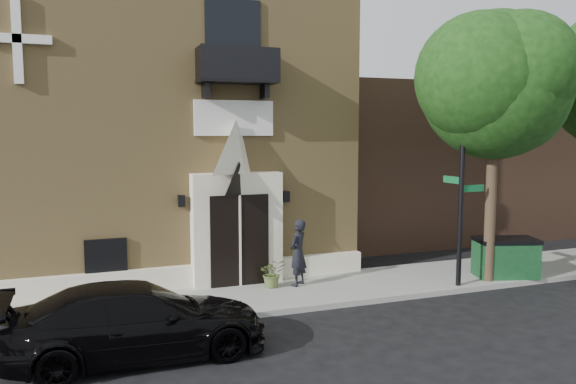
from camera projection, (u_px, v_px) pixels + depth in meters
name	position (u px, v px, depth m)	size (l,w,h in m)	color
ground	(305.00, 313.00, 14.07)	(120.00, 120.00, 0.00)	black
sidewalk	(318.00, 290.00, 15.81)	(42.00, 3.00, 0.15)	gray
church	(144.00, 128.00, 19.94)	(12.20, 11.01, 9.30)	#A6854E
neighbour_building	(470.00, 160.00, 26.27)	(18.00, 8.00, 6.40)	brown
street_tree_left	(498.00, 84.00, 15.85)	(4.97, 4.38, 7.77)	#38281C
black_sedan	(137.00, 321.00, 11.21)	(2.11, 5.19, 1.51)	black
street_sign	(461.00, 191.00, 15.74)	(0.85, 0.85, 5.36)	black
fire_hydrant	(504.00, 263.00, 16.89)	(0.49, 0.39, 0.86)	#B31A30
dumpster	(506.00, 257.00, 16.93)	(2.02, 1.50, 1.17)	#103A19
planter	(272.00, 273.00, 15.80)	(0.73, 0.63, 0.81)	#556532
pedestrian_near	(298.00, 253.00, 15.92)	(0.69, 0.45, 1.89)	black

